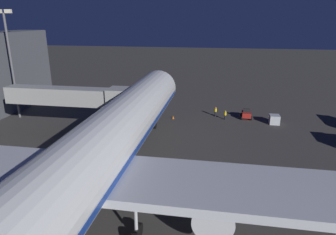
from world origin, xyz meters
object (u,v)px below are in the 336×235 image
Objects in this scene: ground_crew_by_tug at (225,115)px; baggage_container_near_belt at (274,119)px; jet_bridge at (78,97)px; traffic_cone_nose_port at (173,117)px; airliner_at_gate at (92,161)px; pushback_tug at (246,114)px; traffic_cone_nose_starboard at (149,116)px; ground_crew_under_port_wing at (216,111)px; apron_floodlight_mast at (11,58)px.

baggage_container_near_belt is at bearing 174.33° from ground_crew_by_tug.
jet_bridge reaches higher than traffic_cone_nose_port.
pushback_tug is at bearing -115.21° from airliner_at_gate.
jet_bridge is at bearing 19.02° from baggage_container_near_belt.
traffic_cone_nose_starboard is (13.59, 1.08, -0.64)m from ground_crew_by_tug.
traffic_cone_nose_starboard is (2.20, -29.66, -5.62)m from airliner_at_gate.
traffic_cone_nose_port is (17.44, 0.26, -0.50)m from baggage_container_near_belt.
traffic_cone_nose_port is at bearing 0.85° from baggage_container_near_belt.
airliner_at_gate is at bearing 73.40° from ground_crew_under_port_wing.
airliner_at_gate reaches higher than traffic_cone_nose_starboard.
ground_crew_under_port_wing is (5.46, -0.28, 0.20)m from pushback_tug.
traffic_cone_nose_starboard is (11.86, 2.72, -0.71)m from ground_crew_under_port_wing.
ground_crew_under_port_wing is at bearing -106.60° from airliner_at_gate.
ground_crew_by_tug is (-22.03, -11.26, -5.12)m from jet_bridge.
pushback_tug is 1.53× the size of ground_crew_by_tug.
jet_bridge is 16.79m from apron_floodlight_mast.
airliner_at_gate is 36.16m from baggage_container_near_belt.
jet_bridge is (10.64, -19.49, 0.13)m from airliner_at_gate.
pushback_tug reaches higher than baggage_container_near_belt.
apron_floodlight_mast is 10.42× the size of ground_crew_under_port_wing.
jet_bridge is at bearing 32.43° from ground_crew_under_port_wing.
pushback_tug is 17.50m from traffic_cone_nose_starboard.
baggage_container_near_belt is 0.99× the size of ground_crew_under_port_wing.
traffic_cone_nose_port is 1.00× the size of traffic_cone_nose_starboard.
pushback_tug is at bearing -171.08° from apron_floodlight_mast.
ground_crew_under_port_wing is at bearing -43.47° from ground_crew_by_tug.
pushback_tug is 4.62× the size of traffic_cone_nose_port.
ground_crew_under_port_wing is (-20.30, -12.90, -5.05)m from jet_bridge.
baggage_container_near_belt is at bearing -174.69° from apron_floodlight_mast.
traffic_cone_nose_starboard is (-8.44, -10.18, -5.76)m from jet_bridge.
traffic_cone_nose_port is (7.46, 2.72, -0.71)m from ground_crew_under_port_wing.
jet_bridge is 1.05× the size of apron_floodlight_mast.
ground_crew_by_tug is (8.25, -0.82, 0.14)m from baggage_container_near_belt.
airliner_at_gate is 111.89× the size of traffic_cone_nose_starboard.
ground_crew_under_port_wing is 1.07× the size of ground_crew_by_tug.
baggage_container_near_belt is (-19.64, -29.92, -5.13)m from airliner_at_gate.
baggage_container_near_belt is 3.21× the size of traffic_cone_nose_port.
jet_bridge is at bearing 157.20° from apron_floodlight_mast.
traffic_cone_nose_starboard is at bearing -85.76° from airliner_at_gate.
pushback_tug reaches higher than traffic_cone_nose_port.
traffic_cone_nose_port is (-2.20, -29.66, -5.62)m from airliner_at_gate.
traffic_cone_nose_starboard is at bearing -170.42° from apron_floodlight_mast.
ground_crew_under_port_wing is (9.99, -2.46, 0.21)m from baggage_container_near_belt.
ground_crew_by_tug is at bearing -173.30° from traffic_cone_nose_port.
traffic_cone_nose_starboard is at bearing 12.92° from ground_crew_under_port_wing.
traffic_cone_nose_port is (-27.70, -3.93, -10.46)m from apron_floodlight_mast.
apron_floodlight_mast is at bearing -22.80° from jet_bridge.
jet_bridge is at bearing 27.07° from ground_crew_by_tug.
airliner_at_gate is at bearing 64.79° from pushback_tug.
ground_crew_under_port_wing reaches higher than traffic_cone_nose_port.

